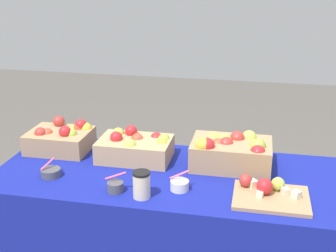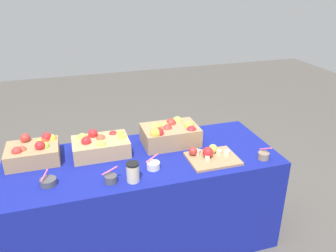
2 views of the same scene
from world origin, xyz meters
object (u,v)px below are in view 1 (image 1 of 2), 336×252
(apple_crate_left, at_px, (61,138))
(coffee_cup, at_px, (142,185))
(cutting_board_front, at_px, (269,193))
(sample_bowl_near, at_px, (180,185))
(sample_bowl_mid, at_px, (51,172))
(sample_bowl_extra, at_px, (115,187))
(apple_crate_right, at_px, (231,151))
(apple_crate_middle, at_px, (136,147))

(apple_crate_left, xyz_separation_m, coffee_cup, (0.59, -0.45, -0.01))
(coffee_cup, bearing_deg, cutting_board_front, 11.23)
(sample_bowl_near, height_order, coffee_cup, coffee_cup)
(cutting_board_front, bearing_deg, sample_bowl_mid, 179.94)
(sample_bowl_mid, height_order, coffee_cup, coffee_cup)
(apple_crate_left, height_order, sample_bowl_extra, apple_crate_left)
(apple_crate_right, bearing_deg, apple_crate_left, 178.24)
(apple_crate_right, xyz_separation_m, sample_bowl_mid, (-0.88, -0.31, -0.06))
(cutting_board_front, height_order, coffee_cup, coffee_cup)
(apple_crate_right, height_order, sample_bowl_extra, apple_crate_right)
(cutting_board_front, xyz_separation_m, coffee_cup, (-0.57, -0.11, 0.04))
(apple_crate_right, distance_m, sample_bowl_near, 0.39)
(sample_bowl_extra, bearing_deg, apple_crate_middle, 91.40)
(apple_crate_right, xyz_separation_m, cutting_board_front, (0.20, -0.31, -0.06))
(coffee_cup, bearing_deg, apple_crate_right, 48.44)
(sample_bowl_mid, bearing_deg, sample_bowl_near, -0.76)
(sample_bowl_mid, height_order, sample_bowl_extra, sample_bowl_extra)
(sample_bowl_near, xyz_separation_m, coffee_cup, (-0.16, -0.11, 0.04))
(apple_crate_middle, bearing_deg, sample_bowl_extra, -88.60)
(apple_crate_middle, xyz_separation_m, sample_bowl_near, (0.30, -0.31, -0.04))
(apple_crate_right, height_order, sample_bowl_near, apple_crate_right)
(cutting_board_front, height_order, sample_bowl_mid, cutting_board_front)
(apple_crate_left, xyz_separation_m, sample_bowl_extra, (0.46, -0.42, -0.04))
(apple_crate_right, height_order, cutting_board_front, apple_crate_right)
(apple_crate_right, relative_size, sample_bowl_extra, 4.04)
(apple_crate_middle, xyz_separation_m, apple_crate_right, (0.52, 0.00, 0.02))
(cutting_board_front, distance_m, sample_bowl_extra, 0.71)
(apple_crate_right, height_order, sample_bowl_mid, apple_crate_right)
(sample_bowl_mid, bearing_deg, cutting_board_front, -0.06)
(apple_crate_right, bearing_deg, sample_bowl_near, -124.34)
(apple_crate_left, distance_m, sample_bowl_extra, 0.63)
(sample_bowl_near, bearing_deg, sample_bowl_extra, -164.96)
(apple_crate_left, bearing_deg, sample_bowl_mid, -74.97)
(cutting_board_front, xyz_separation_m, sample_bowl_mid, (-1.08, 0.00, -0.00))
(apple_crate_middle, xyz_separation_m, sample_bowl_mid, (-0.36, -0.30, -0.05))
(apple_crate_left, relative_size, apple_crate_right, 0.83)
(apple_crate_right, bearing_deg, sample_bowl_mid, -160.79)
(sample_bowl_mid, xyz_separation_m, coffee_cup, (0.50, -0.11, 0.04))
(apple_crate_right, bearing_deg, sample_bowl_extra, -142.23)
(sample_bowl_mid, bearing_deg, coffee_cup, -12.75)
(apple_crate_right, relative_size, cutting_board_front, 1.21)
(sample_bowl_mid, bearing_deg, sample_bowl_extra, -13.29)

